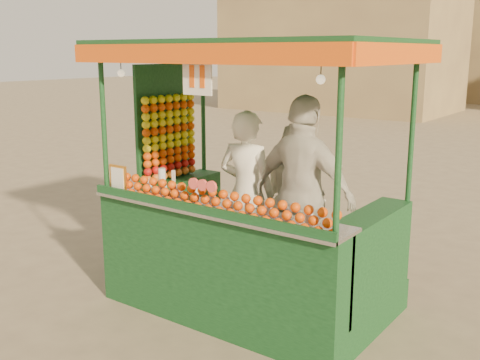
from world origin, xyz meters
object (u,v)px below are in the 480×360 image
Objects in this scene: vendor_left at (247,193)px; vendor_right at (304,195)px; vendor_middle at (295,197)px; juice_cart at (240,225)px.

vendor_right is at bearing 166.88° from vendor_left.
vendor_middle is 0.82× the size of vendor_right.
vendor_left is (-0.06, 0.20, 0.30)m from juice_cart.
juice_cart is 0.36m from vendor_left.
juice_cart is 0.71m from vendor_middle.
juice_cart is at bearing 99.30° from vendor_left.
vendor_right is (0.74, -0.08, 0.10)m from vendor_left.
juice_cart is 1.91× the size of vendor_middle.
juice_cart reaches higher than vendor_left.
vendor_right is at bearing 9.56° from juice_cart.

